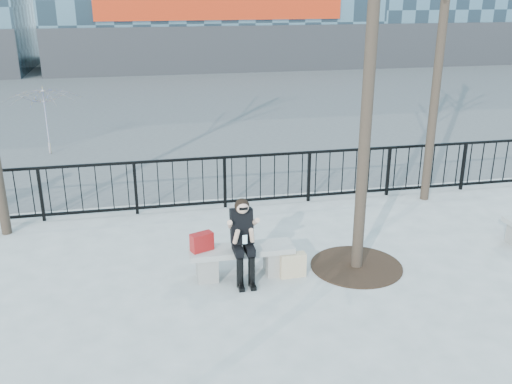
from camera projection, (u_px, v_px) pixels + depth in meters
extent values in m
plane|color=gray|center=(242.00, 275.00, 9.10)|extent=(120.00, 120.00, 0.00)
cube|color=#474747|center=(175.00, 100.00, 22.91)|extent=(60.00, 23.00, 0.01)
cube|color=black|center=(214.00, 158.00, 11.50)|extent=(14.00, 0.05, 0.05)
cube|color=black|center=(216.00, 202.00, 11.82)|extent=(14.00, 0.05, 0.05)
cube|color=#2D2D30|center=(222.00, 50.00, 29.48)|extent=(18.00, 0.08, 2.40)
cube|color=#AC240B|center=(221.00, 10.00, 28.74)|extent=(12.60, 0.12, 1.00)
cylinder|color=black|center=(372.00, 31.00, 8.09)|extent=(0.18, 0.18, 7.50)
cylinder|color=black|center=(442.00, 32.00, 11.16)|extent=(0.18, 0.18, 7.00)
cylinder|color=black|center=(356.00, 266.00, 9.37)|extent=(1.50, 1.50, 0.02)
cube|color=gray|center=(207.00, 267.00, 8.93)|extent=(0.32, 0.38, 0.40)
cube|color=gray|center=(275.00, 261.00, 9.14)|extent=(0.32, 0.38, 0.40)
cube|color=gray|center=(241.00, 250.00, 8.95)|extent=(1.65, 0.46, 0.09)
cube|color=maroon|center=(202.00, 242.00, 8.79)|extent=(0.38, 0.28, 0.29)
cube|color=beige|center=(293.00, 265.00, 9.01)|extent=(0.42, 0.17, 0.39)
imported|color=yellow|center=(46.00, 121.00, 15.28)|extent=(2.17, 2.21, 1.85)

